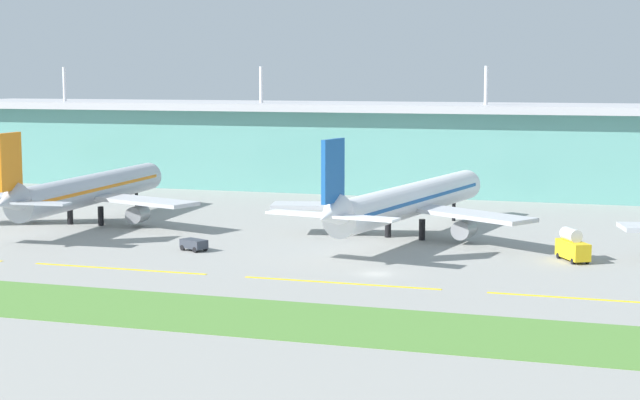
% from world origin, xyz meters
% --- Properties ---
extents(ground_plane, '(600.00, 600.00, 0.00)m').
position_xyz_m(ground_plane, '(0.00, 0.00, 0.00)').
color(ground_plane, gray).
extents(terminal_building, '(288.00, 34.00, 30.43)m').
position_xyz_m(terminal_building, '(-0.00, 105.56, 10.92)').
color(terminal_building, '#5B9E93').
rests_on(terminal_building, ground).
extents(airliner_near_middle, '(48.72, 63.87, 18.90)m').
position_xyz_m(airliner_near_middle, '(-64.99, 31.41, 6.45)').
color(airliner_near_middle, '#ADB2BC').
rests_on(airliner_near_middle, ground).
extents(airliner_center, '(48.11, 67.90, 18.90)m').
position_xyz_m(airliner_center, '(-3.12, 33.88, 6.45)').
color(airliner_center, white).
rests_on(airliner_center, ground).
extents(taxiway_stripe_mid_west, '(28.00, 0.70, 0.04)m').
position_xyz_m(taxiway_stripe_mid_west, '(-37.00, -7.79, 0.02)').
color(taxiway_stripe_mid_west, yellow).
rests_on(taxiway_stripe_mid_west, ground).
extents(taxiway_stripe_centre, '(28.00, 0.70, 0.04)m').
position_xyz_m(taxiway_stripe_centre, '(-3.00, -7.79, 0.02)').
color(taxiway_stripe_centre, yellow).
rests_on(taxiway_stripe_centre, ground).
extents(taxiway_stripe_mid_east, '(28.00, 0.70, 0.04)m').
position_xyz_m(taxiway_stripe_mid_east, '(31.00, -7.79, 0.02)').
color(taxiway_stripe_mid_east, yellow).
rests_on(taxiway_stripe_mid_east, ground).
extents(grass_verge, '(300.00, 18.00, 0.10)m').
position_xyz_m(grass_verge, '(0.00, -30.02, 0.05)').
color(grass_verge, '#518438').
rests_on(grass_verge, ground).
extents(fuel_truck, '(5.80, 7.55, 4.95)m').
position_xyz_m(fuel_truck, '(25.91, 19.31, 2.26)').
color(fuel_truck, gold).
rests_on(fuel_truck, ground).
extents(pushback_tug, '(5.00, 4.02, 1.85)m').
position_xyz_m(pushback_tug, '(-33.10, 9.87, 1.10)').
color(pushback_tug, '#333842').
rests_on(pushback_tug, ground).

